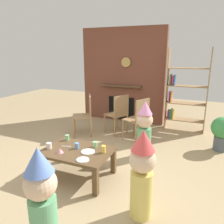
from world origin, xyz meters
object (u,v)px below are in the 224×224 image
child_in_pink (142,172)px  child_by_the_chairs (144,128)px  coffee_table (77,154)px  paper_cup_far_right (67,138)px  bookshelf (183,94)px  birthday_cake_slice (60,151)px  paper_plate_front (88,152)px  potted_plant_tall (222,131)px  paper_plate_rear (83,160)px  child_with_cone_hat (42,199)px  paper_cup_near_right (104,149)px  dining_chair_left (86,113)px  dining_chair_right (139,117)px  paper_cup_far_left (77,146)px  paper_cup_center (95,144)px  dining_chair_middle (118,112)px  paper_cup_near_left (49,146)px

child_in_pink → child_by_the_chairs: size_ratio=1.02×
coffee_table → paper_cup_far_right: size_ratio=11.13×
paper_cup_far_right → child_in_pink: 1.58m
bookshelf → birthday_cake_slice: (-1.37, -2.89, -0.42)m
birthday_cake_slice → paper_plate_front: bearing=25.2°
paper_cup_far_right → child_by_the_chairs: (1.08, 0.72, 0.07)m
potted_plant_tall → paper_plate_rear: bearing=-131.0°
paper_plate_rear → child_with_cone_hat: (0.16, -0.97, 0.12)m
paper_cup_near_right → child_by_the_chairs: (0.35, 0.91, 0.06)m
child_with_cone_hat → dining_chair_left: (-1.10, 2.75, -0.04)m
paper_cup_far_right → potted_plant_tall: (2.35, 1.55, -0.08)m
coffee_table → dining_chair_right: size_ratio=1.10×
coffee_table → paper_cup_far_left: paper_cup_far_left is taller
child_in_pink → paper_cup_far_right: bearing=-4.1°
paper_cup_near_right → dining_chair_left: bearing=126.8°
paper_cup_center → dining_chair_right: dining_chair_right is taller
dining_chair_middle → dining_chair_left: bearing=55.0°
bookshelf → paper_cup_near_right: 2.80m
paper_cup_far_right → paper_plate_front: size_ratio=0.45×
paper_cup_near_right → paper_plate_front: bearing=-161.9°
birthday_cake_slice → dining_chair_right: dining_chair_right is taller
paper_plate_front → birthday_cake_slice: (-0.36, -0.17, 0.03)m
bookshelf → birthday_cake_slice: 3.22m
paper_plate_front → paper_plate_rear: same height
paper_cup_near_left → child_in_pink: (1.49, -0.32, 0.08)m
coffee_table → birthday_cake_slice: size_ratio=9.89×
bookshelf → birthday_cake_slice: bearing=-115.4°
coffee_table → dining_chair_middle: size_ratio=1.10×
bookshelf → dining_chair_middle: bookshelf is taller
paper_cup_near_left → paper_cup_near_right: size_ratio=0.84×
paper_cup_near_left → paper_plate_rear: size_ratio=0.53×
paper_cup_far_right → child_with_cone_hat: 1.64m
paper_plate_rear → paper_cup_center: bearing=94.7°
paper_cup_near_right → dining_chair_left: 1.83m
paper_plate_rear → dining_chair_middle: (-0.30, 2.09, 0.08)m
paper_plate_front → potted_plant_tall: potted_plant_tall is taller
child_by_the_chairs → dining_chair_middle: size_ratio=1.13×
paper_cup_far_left → dining_chair_left: size_ratio=0.10×
paper_cup_far_right → paper_plate_rear: size_ratio=0.53×
paper_plate_rear → child_with_cone_hat: child_with_cone_hat is taller
dining_chair_left → potted_plant_tall: bearing=155.8°
paper_cup_near_right → child_by_the_chairs: 0.98m
paper_cup_center → birthday_cake_slice: (-0.38, -0.36, -0.01)m
paper_plate_rear → child_in_pink: 0.88m
paper_cup_far_left → dining_chair_middle: bearing=91.2°
paper_cup_center → child_in_pink: (0.89, -0.63, 0.08)m
coffee_table → child_by_the_chairs: child_by_the_chairs is taller
paper_cup_far_right → dining_chair_middle: size_ratio=0.10×
paper_cup_near_right → dining_chair_left: dining_chair_left is taller
paper_cup_center → dining_chair_left: size_ratio=0.10×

